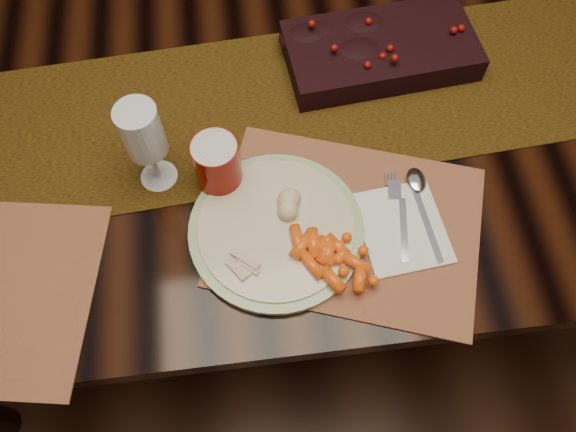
{
  "coord_description": "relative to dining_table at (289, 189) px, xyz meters",
  "views": [
    {
      "loc": [
        -0.09,
        -0.69,
        1.59
      ],
      "look_at": [
        -0.04,
        -0.29,
        0.8
      ],
      "focal_mm": 35.0,
      "sensor_mm": 36.0,
      "label": 1
    }
  ],
  "objects": [
    {
      "name": "dinner_plate",
      "position": [
        -0.06,
        -0.29,
        0.39
      ],
      "size": [
        0.29,
        0.29,
        0.02
      ],
      "primitive_type": "cylinder",
      "rotation": [
        0.0,
        0.0,
        0.01
      ],
      "color": "beige",
      "rests_on": "placemat_main"
    },
    {
      "name": "mashed_potatoes",
      "position": [
        -0.05,
        -0.25,
        0.42
      ],
      "size": [
        0.09,
        0.08,
        0.05
      ],
      "primitive_type": null,
      "rotation": [
        0.0,
        0.0,
        -0.05
      ],
      "color": "#E9CF80",
      "rests_on": "dinner_plate"
    },
    {
      "name": "table_runner",
      "position": [
        0.05,
        -0.03,
        0.38
      ],
      "size": [
        1.74,
        0.47,
        0.0
      ],
      "primitive_type": "cube",
      "rotation": [
        0.0,
        0.0,
        0.07
      ],
      "color": "black",
      "rests_on": "dining_table"
    },
    {
      "name": "placemat_main",
      "position": [
        0.06,
        -0.3,
        0.38
      ],
      "size": [
        0.51,
        0.44,
        0.0
      ],
      "primitive_type": "cube",
      "rotation": [
        0.0,
        0.0,
        -0.34
      ],
      "color": "#995A3B",
      "rests_on": "dining_table"
    },
    {
      "name": "spoon",
      "position": [
        0.19,
        -0.29,
        0.39
      ],
      "size": [
        0.05,
        0.17,
        0.0
      ],
      "primitive_type": null,
      "rotation": [
        0.0,
        0.0,
        0.08
      ],
      "color": "silver",
      "rests_on": "napkin"
    },
    {
      "name": "wine_glass",
      "position": [
        -0.25,
        -0.16,
        0.47
      ],
      "size": [
        0.08,
        0.08,
        0.18
      ],
      "primitive_type": null,
      "rotation": [
        0.0,
        0.0,
        -0.31
      ],
      "color": "silver",
      "rests_on": "dining_table"
    },
    {
      "name": "dining_table",
      "position": [
        0.0,
        0.0,
        0.0
      ],
      "size": [
        1.8,
        1.0,
        0.75
      ],
      "primitive_type": "cube",
      "color": "black",
      "rests_on": "floor"
    },
    {
      "name": "napkin",
      "position": [
        0.15,
        -0.31,
        0.38
      ],
      "size": [
        0.15,
        0.17,
        0.01
      ],
      "primitive_type": "cube",
      "rotation": [
        0.0,
        0.0,
        0.1
      ],
      "color": "white",
      "rests_on": "placemat_main"
    },
    {
      "name": "baby_carrots",
      "position": [
        0.01,
        -0.36,
        0.4
      ],
      "size": [
        0.14,
        0.13,
        0.02
      ],
      "primitive_type": null,
      "rotation": [
        0.0,
        0.0,
        -0.26
      ],
      "color": "#FF5C10",
      "rests_on": "dinner_plate"
    },
    {
      "name": "floor",
      "position": [
        0.0,
        0.0,
        -0.38
      ],
      "size": [
        5.0,
        5.0,
        0.0
      ],
      "primitive_type": "plane",
      "color": "black",
      "rests_on": "ground"
    },
    {
      "name": "centerpiece",
      "position": [
        0.18,
        0.05,
        0.41
      ],
      "size": [
        0.37,
        0.22,
        0.07
      ],
      "primitive_type": null,
      "rotation": [
        0.0,
        0.0,
        0.09
      ],
      "color": "black",
      "rests_on": "table_runner"
    },
    {
      "name": "red_cup",
      "position": [
        -0.14,
        -0.19,
        0.43
      ],
      "size": [
        0.09,
        0.09,
        0.11
      ],
      "primitive_type": "cylinder",
      "rotation": [
        0.0,
        0.0,
        -0.19
      ],
      "color": "#840B00",
      "rests_on": "placemat_main"
    },
    {
      "name": "turkey_shreds",
      "position": [
        -0.11,
        -0.35,
        0.4
      ],
      "size": [
        0.08,
        0.07,
        0.02
      ],
      "primitive_type": null,
      "rotation": [
        0.0,
        0.0,
        -0.3
      ],
      "color": "#A49591",
      "rests_on": "dinner_plate"
    },
    {
      "name": "fork",
      "position": [
        0.15,
        -0.3,
        0.39
      ],
      "size": [
        0.05,
        0.15,
        0.0
      ],
      "primitive_type": null,
      "rotation": [
        0.0,
        0.0,
        -0.17
      ],
      "color": "#A6A6B8",
      "rests_on": "napkin"
    }
  ]
}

